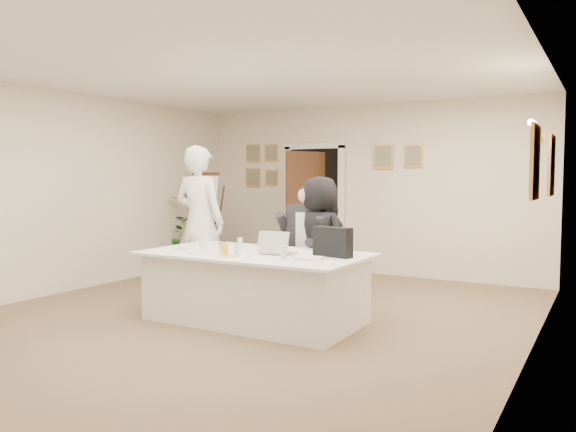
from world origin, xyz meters
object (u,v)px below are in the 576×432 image
at_px(paper_stack, 309,258).
at_px(standing_woman, 320,242).
at_px(potted_palm, 195,232).
at_px(laptop, 279,241).
at_px(flip_chart, 207,229).
at_px(steel_jug, 222,247).
at_px(oj_glass, 225,250).
at_px(standing_man, 199,222).
at_px(conference_table, 255,286).
at_px(laptop_bag, 333,242).
at_px(seated_man, 306,245).

bearing_deg(paper_stack, standing_woman, 111.64).
distance_m(potted_palm, laptop, 4.15).
height_order(flip_chart, steel_jug, flip_chart).
height_order(potted_palm, oj_glass, potted_palm).
distance_m(flip_chart, standing_man, 1.66).
bearing_deg(potted_palm, steel_jug, -45.91).
bearing_deg(oj_glass, laptop, 48.68).
bearing_deg(steel_jug, paper_stack, -0.64).
bearing_deg(conference_table, laptop_bag, 9.16).
bearing_deg(standing_woman, steel_jug, 77.85).
distance_m(standing_man, standing_woman, 1.70).
bearing_deg(standing_man, seated_man, -172.70).
relative_size(seated_man, standing_man, 0.76).
xyz_separation_m(paper_stack, steel_jug, (-1.10, 0.01, 0.04)).
bearing_deg(standing_woman, oj_glass, 90.32).
xyz_separation_m(potted_palm, laptop_bag, (3.87, -2.44, 0.29)).
height_order(laptop, steel_jug, laptop).
bearing_deg(laptop_bag, conference_table, -158.77).
xyz_separation_m(standing_man, potted_palm, (-1.63, 1.87, -0.37)).
height_order(paper_stack, oj_glass, oj_glass).
xyz_separation_m(standing_man, paper_stack, (2.13, -0.88, -0.23)).
height_order(conference_table, laptop, laptop).
xyz_separation_m(conference_table, potted_palm, (-2.99, 2.58, 0.25)).
distance_m(seated_man, standing_man, 1.52).
xyz_separation_m(flip_chart, standing_man, (0.93, -1.35, 0.25)).
bearing_deg(seated_man, paper_stack, -55.33).
distance_m(conference_table, standing_man, 1.65).
xyz_separation_m(paper_stack, oj_glass, (-0.88, -0.23, 0.05)).
bearing_deg(potted_palm, standing_man, -48.92).
height_order(seated_man, paper_stack, seated_man).
xyz_separation_m(laptop, laptop_bag, (0.60, 0.09, 0.02)).
bearing_deg(flip_chart, steel_jug, -48.64).
bearing_deg(steel_jug, conference_table, 25.87).
bearing_deg(laptop, flip_chart, 138.08).
bearing_deg(flip_chart, seated_man, -24.49).
height_order(potted_palm, laptop_bag, potted_palm).
bearing_deg(laptop_bag, standing_woman, 136.50).
distance_m(conference_table, flip_chart, 3.10).
distance_m(conference_table, paper_stack, 0.88).
bearing_deg(potted_palm, standing_woman, -25.87).
bearing_deg(paper_stack, potted_palm, 143.77).
distance_m(seated_man, laptop_bag, 1.13).
height_order(standing_man, laptop_bag, standing_man).
xyz_separation_m(seated_man, oj_glass, (-0.24, -1.37, 0.07)).
relative_size(standing_woman, potted_palm, 1.27).
height_order(laptop, laptop_bag, laptop_bag).
xyz_separation_m(potted_palm, paper_stack, (3.76, -2.75, 0.15)).
bearing_deg(steel_jug, standing_man, 139.68).
distance_m(standing_woman, laptop_bag, 1.02).
bearing_deg(paper_stack, laptop_bag, 69.83).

